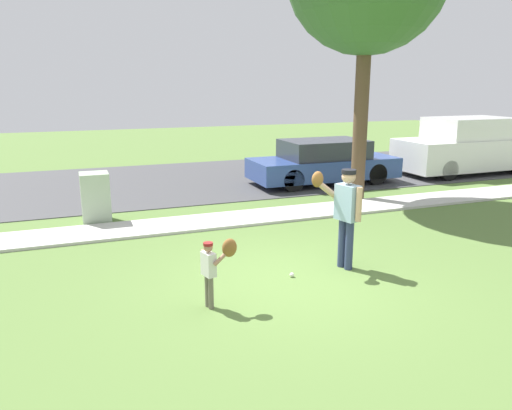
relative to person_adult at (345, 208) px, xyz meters
name	(u,v)px	position (x,y,z in m)	size (l,w,h in m)	color
ground_plane	(227,222)	(-0.98, 3.36, -1.05)	(48.00, 48.00, 0.00)	#567538
sidewalk_strip	(225,220)	(-0.98, 3.46, -1.02)	(36.00, 1.20, 0.06)	beige
road_surface	(178,181)	(-0.98, 8.46, -1.04)	(36.00, 6.80, 0.02)	#424244
person_adult	(345,208)	(0.00, 0.00, 0.00)	(0.78, 0.58, 1.68)	navy
person_child	(215,263)	(-2.41, -0.68, -0.39)	(0.49, 0.33, 0.99)	#6B6656
baseball	(292,275)	(-0.96, -0.07, -1.01)	(0.07, 0.07, 0.07)	white
utility_cabinet	(96,198)	(-3.68, 4.43, -0.49)	(0.61, 0.59, 1.11)	#9EB293
parked_wagon_blue	(323,162)	(3.12, 6.49, -0.39)	(4.50, 1.80, 1.33)	#2D478C
parked_van_white	(468,147)	(8.59, 6.34, -0.15)	(5.00, 1.95, 1.88)	silver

